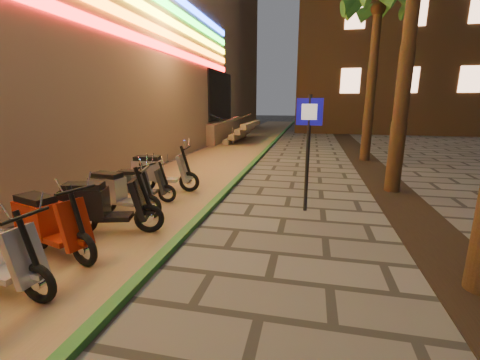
% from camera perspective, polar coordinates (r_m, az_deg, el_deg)
% --- Properties ---
extents(ground, '(120.00, 120.00, 0.00)m').
position_cam_1_polar(ground, '(3.64, -14.01, -28.61)').
color(ground, '#474442').
rests_on(ground, ground).
extents(parking_strip, '(3.40, 60.00, 0.01)m').
position_cam_1_polar(parking_strip, '(13.20, -5.03, 3.03)').
color(parking_strip, '#8C7251').
rests_on(parking_strip, ground).
extents(green_curb, '(0.18, 60.00, 0.10)m').
position_cam_1_polar(green_curb, '(12.79, 2.26, 2.93)').
color(green_curb, '#256329').
rests_on(green_curb, ground).
extents(planting_strip, '(1.20, 40.00, 0.02)m').
position_cam_1_polar(planting_strip, '(8.09, 28.32, -5.43)').
color(planting_strip, black).
rests_on(planting_strip, ground).
extents(palm_d, '(2.97, 3.02, 7.16)m').
position_cam_1_polar(palm_d, '(14.97, 23.38, 26.22)').
color(palm_d, '#472D19').
rests_on(palm_d, ground).
extents(pedestrian_sign, '(0.56, 0.17, 2.59)m').
position_cam_1_polar(pedestrian_sign, '(7.22, 12.06, 7.40)').
color(pedestrian_sign, black).
rests_on(pedestrian_sign, ground).
extents(scooter_6, '(1.76, 0.92, 1.25)m').
position_cam_1_polar(scooter_6, '(6.04, -30.91, -6.52)').
color(scooter_6, black).
rests_on(scooter_6, ground).
extents(scooter_7, '(1.82, 0.93, 1.29)m').
position_cam_1_polar(scooter_7, '(6.51, -23.49, -4.16)').
color(scooter_7, black).
rests_on(scooter_7, ground).
extents(scooter_8, '(1.72, 0.65, 1.21)m').
position_cam_1_polar(scooter_8, '(7.52, -20.88, -1.92)').
color(scooter_8, black).
rests_on(scooter_8, ground).
extents(scooter_9, '(1.47, 0.57, 1.03)m').
position_cam_1_polar(scooter_9, '(8.33, -17.45, -0.72)').
color(scooter_9, black).
rests_on(scooter_9, ground).
extents(scooter_10, '(1.83, 0.74, 1.29)m').
position_cam_1_polar(scooter_10, '(9.16, -14.37, 1.45)').
color(scooter_10, black).
rests_on(scooter_10, ground).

